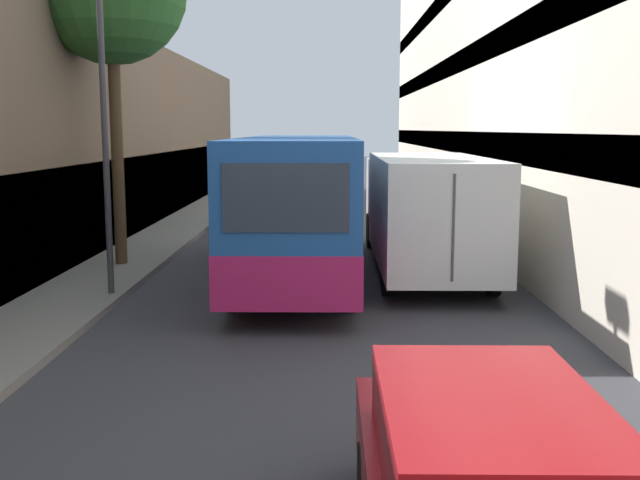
# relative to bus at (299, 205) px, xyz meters

# --- Properties ---
(ground_plane) EXTENTS (150.00, 150.00, 0.00)m
(ground_plane) POSITION_rel_bus_xyz_m (0.43, -1.54, -1.65)
(ground_plane) COLOR #38383D
(sidewalk_left) EXTENTS (1.91, 60.00, 0.14)m
(sidewalk_left) POSITION_rel_bus_xyz_m (-4.28, -1.54, -1.58)
(sidewalk_left) COLOR gray
(sidewalk_left) RESTS_ON ground_plane
(building_right_apartment) EXTENTS (2.40, 60.00, 11.52)m
(building_right_apartment) POSITION_rel_bus_xyz_m (5.94, -1.54, 4.08)
(building_right_apartment) COLOR beige
(building_right_apartment) RESTS_ON ground_plane
(bus) EXTENTS (2.46, 9.77, 3.12)m
(bus) POSITION_rel_bus_xyz_m (0.00, 0.00, 0.00)
(bus) COLOR #1E519E
(bus) RESTS_ON ground_plane
(box_truck) EXTENTS (2.35, 8.80, 2.70)m
(box_truck) POSITION_rel_bus_xyz_m (2.90, 1.11, -0.15)
(box_truck) COLOR silver
(box_truck) RESTS_ON ground_plane
(panel_van) EXTENTS (1.81, 4.12, 1.93)m
(panel_van) POSITION_rel_bus_xyz_m (-1.02, 9.26, -0.57)
(panel_van) COLOR #BCBCC1
(panel_van) RESTS_ON ground_plane
(street_lamp) EXTENTS (0.36, 0.80, 7.10)m
(street_lamp) POSITION_rel_bus_xyz_m (-3.57, -2.23, 3.38)
(street_lamp) COLOR #38383D
(street_lamp) RESTS_ON sidewalk_left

